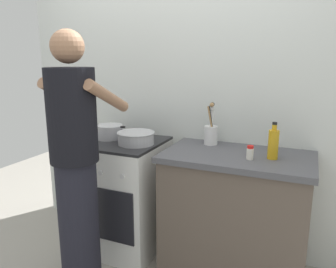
{
  "coord_description": "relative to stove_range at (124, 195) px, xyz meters",
  "views": [
    {
      "loc": [
        0.97,
        -2.0,
        1.53
      ],
      "look_at": [
        0.05,
        0.12,
        1.0
      ],
      "focal_mm": 35.24,
      "sensor_mm": 36.0,
      "label": 1
    }
  ],
  "objects": [
    {
      "name": "ground",
      "position": [
        0.35,
        -0.15,
        -0.45
      ],
      "size": [
        6.0,
        6.0,
        0.0
      ],
      "primitive_type": "plane",
      "color": "gray"
    },
    {
      "name": "back_wall",
      "position": [
        0.55,
        0.35,
        0.8
      ],
      "size": [
        3.2,
        0.1,
        2.5
      ],
      "color": "silver",
      "rests_on": "ground"
    },
    {
      "name": "countertop",
      "position": [
        0.9,
        0.0,
        0.0
      ],
      "size": [
        1.0,
        0.6,
        0.9
      ],
      "color": "brown",
      "rests_on": "ground"
    },
    {
      "name": "stove_range",
      "position": [
        0.0,
        0.0,
        0.0
      ],
      "size": [
        0.6,
        0.62,
        0.9
      ],
      "color": "white",
      "rests_on": "ground"
    },
    {
      "name": "pot",
      "position": [
        -0.14,
        0.04,
        0.51
      ],
      "size": [
        0.28,
        0.22,
        0.11
      ],
      "color": "#B2B2B7",
      "rests_on": "stove_range"
    },
    {
      "name": "mixing_bowl",
      "position": [
        0.14,
        -0.03,
        0.5
      ],
      "size": [
        0.29,
        0.29,
        0.09
      ],
      "color": "#B7B7BC",
      "rests_on": "stove_range"
    },
    {
      "name": "utensil_crock",
      "position": [
        0.66,
        0.18,
        0.54
      ],
      "size": [
        0.1,
        0.1,
        0.32
      ],
      "color": "silver",
      "rests_on": "countertop"
    },
    {
      "name": "spice_bottle",
      "position": [
        1.0,
        -0.08,
        0.49
      ],
      "size": [
        0.04,
        0.04,
        0.09
      ],
      "color": "silver",
      "rests_on": "countertop"
    },
    {
      "name": "oil_bottle",
      "position": [
        1.13,
        -0.01,
        0.55
      ],
      "size": [
        0.07,
        0.07,
        0.24
      ],
      "color": "gold",
      "rests_on": "countertop"
    },
    {
      "name": "person",
      "position": [
        -0.01,
        -0.56,
        0.41
      ],
      "size": [
        0.41,
        0.5,
        1.7
      ],
      "color": "black",
      "rests_on": "ground"
    }
  ]
}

